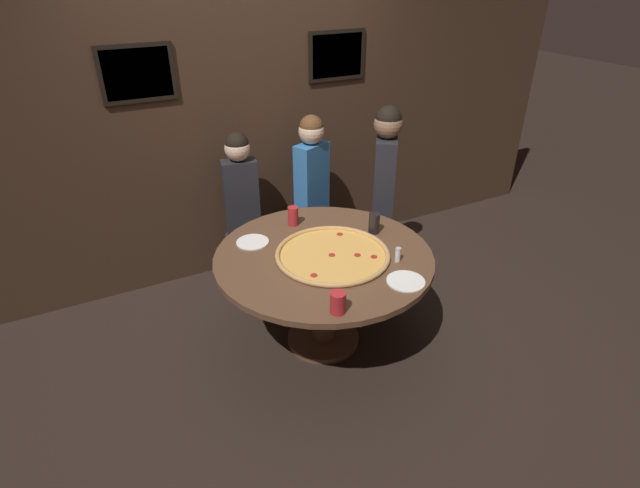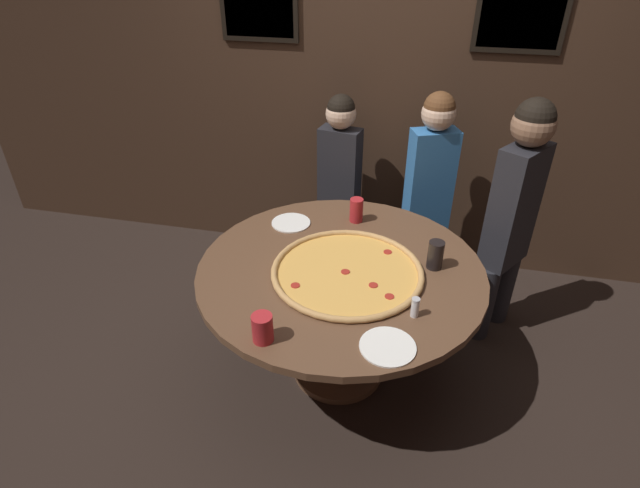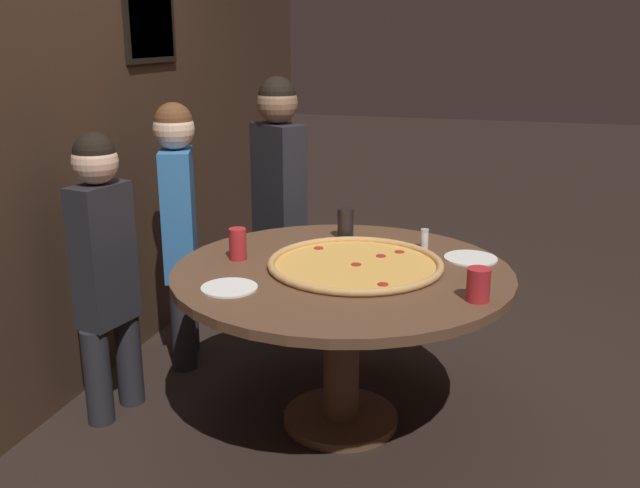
# 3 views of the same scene
# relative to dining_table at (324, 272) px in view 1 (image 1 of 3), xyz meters

# --- Properties ---
(ground_plane) EXTENTS (24.00, 24.00, 0.00)m
(ground_plane) POSITION_rel_dining_table_xyz_m (0.00, 0.00, -0.60)
(ground_plane) COLOR black
(back_wall) EXTENTS (6.40, 0.08, 2.60)m
(back_wall) POSITION_rel_dining_table_xyz_m (0.00, 1.33, 0.71)
(back_wall) COLOR #3D281C
(back_wall) RESTS_ON ground_plane
(dining_table) EXTENTS (1.46, 1.46, 0.74)m
(dining_table) POSITION_rel_dining_table_xyz_m (0.00, 0.00, 0.00)
(dining_table) COLOR brown
(dining_table) RESTS_ON ground_plane
(giant_pizza) EXTENTS (0.76, 0.76, 0.03)m
(giant_pizza) POSITION_rel_dining_table_xyz_m (0.04, -0.05, 0.16)
(giant_pizza) COLOR #E5A84C
(giant_pizza) RESTS_ON dining_table
(drink_cup_near_left) EXTENTS (0.08, 0.08, 0.15)m
(drink_cup_near_left) POSITION_rel_dining_table_xyz_m (0.46, 0.10, 0.22)
(drink_cup_near_left) COLOR black
(drink_cup_near_left) RESTS_ON dining_table
(drink_cup_front_edge) EXTENTS (0.08, 0.08, 0.14)m
(drink_cup_front_edge) POSITION_rel_dining_table_xyz_m (-0.00, 0.48, 0.22)
(drink_cup_front_edge) COLOR #B22328
(drink_cup_front_edge) RESTS_ON dining_table
(drink_cup_near_right) EXTENTS (0.09, 0.09, 0.13)m
(drink_cup_near_right) POSITION_rel_dining_table_xyz_m (-0.22, -0.59, 0.21)
(drink_cup_near_right) COLOR #B22328
(drink_cup_near_right) RESTS_ON dining_table
(white_plate_far_back) EXTENTS (0.23, 0.23, 0.01)m
(white_plate_far_back) POSITION_rel_dining_table_xyz_m (-0.36, 0.37, 0.15)
(white_plate_far_back) COLOR white
(white_plate_far_back) RESTS_ON dining_table
(white_plate_beside_cup) EXTENTS (0.24, 0.24, 0.01)m
(white_plate_beside_cup) POSITION_rel_dining_table_xyz_m (0.29, -0.52, 0.15)
(white_plate_beside_cup) COLOR white
(white_plate_beside_cup) RESTS_ON dining_table
(condiment_shaker) EXTENTS (0.04, 0.04, 0.10)m
(condiment_shaker) POSITION_rel_dining_table_xyz_m (0.39, -0.30, 0.19)
(condiment_shaker) COLOR silver
(condiment_shaker) RESTS_ON dining_table
(diner_side_right) EXTENTS (0.32, 0.38, 1.49)m
(diner_side_right) POSITION_rel_dining_table_xyz_m (0.87, 0.59, 0.25)
(diner_side_right) COLOR #232328
(diner_side_right) RESTS_ON ground_plane
(diner_far_left) EXTENTS (0.34, 0.20, 1.31)m
(diner_far_left) POSITION_rel_dining_table_xyz_m (-0.20, 1.03, 0.15)
(diner_far_left) COLOR #232328
(diner_far_left) RESTS_ON ground_plane
(diner_side_left) EXTENTS (0.37, 0.25, 1.38)m
(diner_side_left) POSITION_rel_dining_table_xyz_m (0.40, 0.97, 0.19)
(diner_side_left) COLOR #232328
(diner_side_left) RESTS_ON ground_plane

